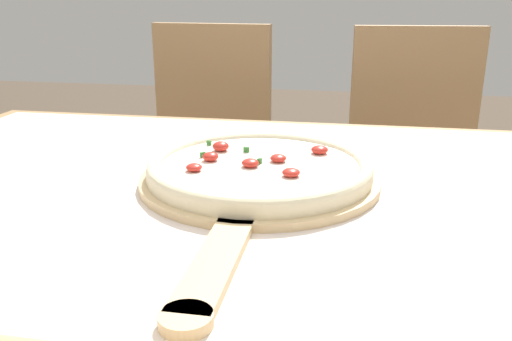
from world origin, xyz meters
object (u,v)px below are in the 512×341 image
object	(u,v)px
pizza	(259,167)
pizza_peel	(257,185)
chair_left	(205,149)
chair_right	(415,160)

from	to	relation	value
pizza	pizza_peel	bearing A→B (deg)	-89.62
pizza_peel	chair_left	world-z (taller)	chair_left
pizza_peel	chair_right	distance (m)	0.93
chair_left	chair_right	distance (m)	0.64
chair_left	chair_right	xyz separation A→B (m)	(0.64, -0.00, 0.00)
pizza	chair_left	distance (m)	0.90
pizza_peel	chair_left	distance (m)	0.92
pizza_peel	chair_right	bearing A→B (deg)	68.94
pizza_peel	pizza	world-z (taller)	pizza
chair_left	pizza_peel	bearing A→B (deg)	-65.23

